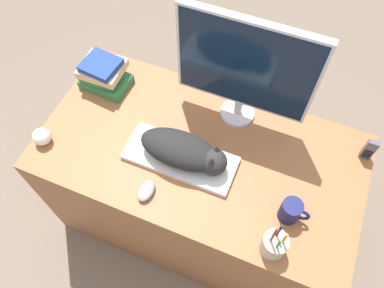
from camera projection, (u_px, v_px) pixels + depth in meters
ground_plane at (173, 272)px, 2.06m from camera, size 12.00×12.00×0.00m
desk at (198, 187)px, 1.91m from camera, size 1.38×0.73×0.75m
keyboard at (180, 158)px, 1.56m from camera, size 0.47×0.19×0.02m
cat at (186, 152)px, 1.49m from camera, size 0.37×0.16×0.13m
monitor at (245, 68)px, 1.43m from camera, size 0.56×0.15×0.53m
computer_mouse at (146, 191)px, 1.47m from camera, size 0.06×0.10×0.04m
coffee_mug at (291, 211)px, 1.39m from camera, size 0.11×0.08×0.10m
pen_cup at (274, 245)px, 1.33m from camera, size 0.09×0.09×0.22m
baseball at (42, 137)px, 1.58m from camera, size 0.08×0.08×0.08m
phone at (369, 150)px, 1.53m from camera, size 0.04×0.02×0.11m
book_stack at (103, 74)px, 1.72m from camera, size 0.22×0.18×0.15m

